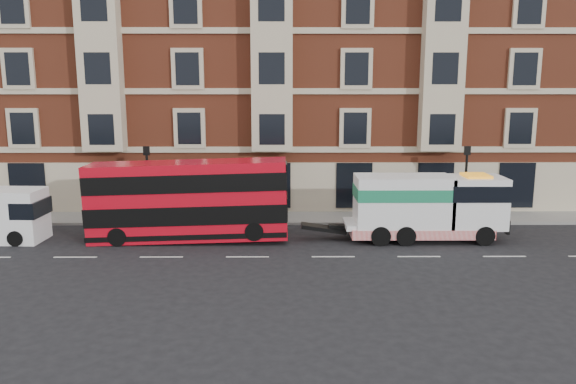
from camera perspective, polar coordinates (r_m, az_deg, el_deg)
The scene contains 8 objects.
ground at distance 26.33m, azimuth -4.15°, elevation -6.60°, with size 120.00×120.00×0.00m, color black.
sidewalk at distance 33.53m, azimuth -3.31°, elevation -2.64°, with size 90.00×3.00×0.15m, color slate.
victorian_terrace at distance 40.14m, azimuth -2.18°, elevation 13.96°, with size 45.00×12.00×20.40m.
lamp_post_west at distance 32.63m, azimuth -14.07°, elevation 1.34°, with size 0.35×0.15×4.35m.
lamp_post_east at distance 33.31m, azimuth 17.60°, elevation 1.35°, with size 0.35×0.15×4.35m.
double_decker_bus at distance 28.94m, azimuth -10.10°, elevation -0.74°, with size 10.05×2.31×4.07m.
tow_truck at distance 29.47m, azimuth 13.70°, elevation -1.42°, with size 8.04×2.38×3.35m.
pedestrian at distance 33.39m, azimuth -14.89°, elevation -1.52°, with size 0.58×0.38×1.59m, color #1C2F39.
Camera 1 is at (1.74, -25.06, 7.87)m, focal length 35.00 mm.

